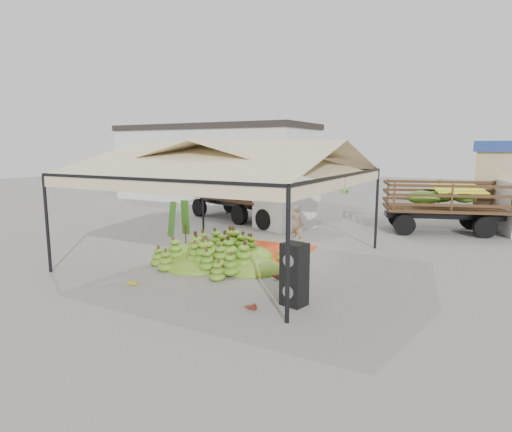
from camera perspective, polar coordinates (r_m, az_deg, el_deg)
The scene contains 17 objects.
ground at distance 14.82m, azimuth -3.49°, elevation -5.72°, with size 90.00×90.00×0.00m, color slate.
canopy_tent at distance 14.34m, azimuth -3.62°, elevation 7.14°, with size 8.10×8.10×4.00m.
building_white at distance 31.54m, azimuth -5.33°, elevation 7.11°, with size 14.30×6.30×5.40m.
tarp_left at distance 15.58m, azimuth -3.83°, elevation -4.96°, with size 3.86×3.68×0.01m, color red.
tarp_right at distance 15.59m, azimuth -0.53°, elevation -4.94°, with size 3.86×4.06×0.01m, color #CC5513.
banana_heap at distance 14.21m, azimuth -4.80°, elevation -4.16°, with size 4.99×4.10×1.07m, color #4F7718.
hand_yellow_a at distance 12.57m, azimuth -16.26°, elevation -8.32°, with size 0.45×0.37×0.20m, color gold.
hand_yellow_b at distance 12.69m, azimuth 0.06°, elevation -7.83°, with size 0.41×0.33×0.19m, color gold.
hand_red_a at distance 10.36m, azimuth -0.97°, elevation -11.69°, with size 0.49×0.40×0.22m, color #602515.
hand_red_b at distance 12.63m, azimuth 2.42°, elevation -7.83°, with size 0.48×0.39×0.22m, color #5B2914.
hand_green at distance 13.42m, azimuth -5.26°, elevation -6.83°, with size 0.49×0.40×0.22m, color #477418.
hanging_bunches at distance 12.60m, azimuth 1.92°, elevation 3.78°, with size 4.74×0.24×0.20m.
speaker_stack at distance 10.43m, azimuth 5.14°, elevation -7.75°, with size 0.65×0.59×1.54m.
banana_leaves at distance 16.21m, azimuth -10.37°, elevation -4.56°, with size 0.96×1.36×3.70m, color #2B721E, non-canonical shape.
vendor at distance 17.17m, azimuth 5.55°, elevation -1.06°, with size 0.56×0.37×1.54m, color gray.
truck_left at distance 22.04m, azimuth -0.56°, elevation 3.27°, with size 7.73×4.78×2.51m.
truck_right at distance 21.24m, azimuth 26.87°, elevation 1.78°, with size 7.20×4.34×2.34m.
Camera 1 is at (7.68, -12.10, 3.79)m, focal length 30.00 mm.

